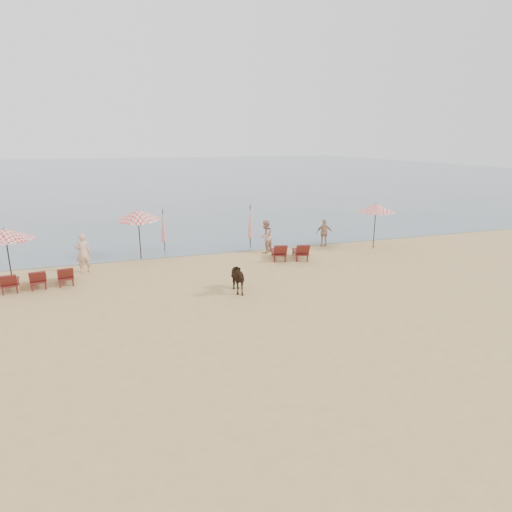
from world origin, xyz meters
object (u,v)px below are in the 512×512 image
(lounger_cluster_left, at_px, (38,278))
(umbrella_open_right, at_px, (376,208))
(umbrella_open_left_a, at_px, (5,234))
(cow, at_px, (235,277))
(beachgoer_left, at_px, (83,253))
(umbrella_closed_left, at_px, (163,226))
(lounger_cluster_right, at_px, (290,251))
(umbrella_closed_right, at_px, (250,222))
(beachgoer_right_a, at_px, (265,236))
(beachgoer_right_b, at_px, (324,233))
(umbrella_open_left_b, at_px, (138,214))

(lounger_cluster_left, xyz_separation_m, umbrella_open_right, (17.39, 1.42, 1.95))
(umbrella_open_left_a, height_order, cow, umbrella_open_left_a)
(umbrella_open_right, distance_m, beachgoer_left, 15.72)
(umbrella_closed_left, bearing_deg, cow, -75.94)
(umbrella_open_right, distance_m, cow, 10.81)
(lounger_cluster_left, xyz_separation_m, lounger_cluster_right, (11.83, 0.67, 0.04))
(lounger_cluster_left, distance_m, cow, 8.38)
(umbrella_closed_right, bearing_deg, umbrella_open_right, -19.74)
(umbrella_open_right, bearing_deg, beachgoer_right_a, 148.49)
(umbrella_closed_left, bearing_deg, umbrella_open_right, -15.07)
(umbrella_closed_left, xyz_separation_m, beachgoer_right_b, (9.07, -1.77, -0.66))
(umbrella_closed_right, distance_m, beachgoer_left, 9.19)
(umbrella_open_left_a, bearing_deg, beachgoer_left, 46.18)
(umbrella_closed_left, bearing_deg, beachgoer_right_b, -11.04)
(umbrella_open_right, height_order, umbrella_closed_right, umbrella_open_right)
(cow, xyz_separation_m, beachgoer_right_a, (3.37, 5.68, 0.27))
(beachgoer_right_a, bearing_deg, lounger_cluster_right, 72.39)
(lounger_cluster_right, xyz_separation_m, cow, (-4.08, -3.83, 0.19))
(umbrella_closed_right, relative_size, beachgoer_left, 1.32)
(lounger_cluster_right, height_order, umbrella_open_left_b, umbrella_open_left_b)
(umbrella_open_left_a, bearing_deg, beachgoer_right_a, 32.73)
(beachgoer_left, bearing_deg, cow, 127.78)
(umbrella_open_left_a, xyz_separation_m, umbrella_closed_left, (6.93, 3.95, -0.82))
(umbrella_closed_right, relative_size, cow, 1.64)
(umbrella_open_left_b, height_order, cow, umbrella_open_left_b)
(umbrella_open_left_b, xyz_separation_m, umbrella_closed_right, (6.23, 0.52, -0.84))
(lounger_cluster_right, bearing_deg, beachgoer_right_b, 49.43)
(lounger_cluster_left, relative_size, umbrella_closed_right, 1.17)
(umbrella_open_left_b, bearing_deg, beachgoer_left, -157.65)
(umbrella_open_left_a, distance_m, beachgoer_right_a, 12.45)
(umbrella_open_left_b, distance_m, cow, 7.49)
(lounger_cluster_left, distance_m, beachgoer_right_a, 11.42)
(beachgoer_right_b, bearing_deg, beachgoer_right_a, 18.27)
(umbrella_closed_left, bearing_deg, beachgoer_left, -145.78)
(beachgoer_left, distance_m, beachgoer_right_b, 13.19)
(umbrella_open_left_a, bearing_deg, lounger_cluster_left, -4.29)
(umbrella_open_right, bearing_deg, beachgoer_right_b, 130.00)
(lounger_cluster_left, bearing_deg, lounger_cluster_right, -4.48)
(beachgoer_left, bearing_deg, beachgoer_right_a, 171.66)
(cow, height_order, beachgoer_right_a, beachgoer_right_a)
(beachgoer_right_b, bearing_deg, umbrella_open_right, 165.99)
(lounger_cluster_right, xyz_separation_m, beachgoer_left, (-10.09, 1.09, 0.49))
(umbrella_closed_right, distance_m, cow, 7.64)
(beachgoer_left, relative_size, beachgoer_right_a, 1.04)
(lounger_cluster_right, xyz_separation_m, umbrella_closed_right, (-1.16, 3.17, 1.09))
(umbrella_open_left_a, distance_m, umbrella_open_right, 18.51)
(umbrella_open_left_a, relative_size, umbrella_open_right, 0.97)
(lounger_cluster_left, distance_m, umbrella_closed_left, 7.46)
(lounger_cluster_left, xyz_separation_m, umbrella_open_left_b, (4.44, 3.31, 1.96))
(umbrella_open_right, xyz_separation_m, umbrella_closed_right, (-6.72, 2.41, -0.83))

